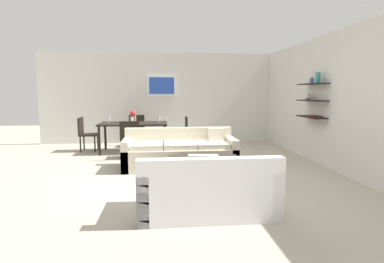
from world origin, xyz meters
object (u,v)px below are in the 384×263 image
wine_glass_right_far (159,118)px  wine_glass_left_far (108,118)px  loveseat_white (207,190)px  dining_chair_foot (130,137)px  dining_chair_left_far (85,132)px  candle_jar (220,160)px  wine_glass_foot (132,119)px  wine_glass_head (135,117)px  sofa_beige (180,153)px  apple_on_coffee_table (190,160)px  dining_chair_right_far (182,131)px  centerpiece_vase (133,116)px  coffee_table (206,172)px  decorative_bowl (205,158)px  dining_chair_head (137,128)px  dining_table (134,126)px

wine_glass_right_far → wine_glass_left_far: 1.29m
loveseat_white → dining_chair_foot: (-1.28, 3.33, 0.21)m
dining_chair_left_far → candle_jar: bearing=-48.2°
loveseat_white → wine_glass_foot: (-1.28, 3.80, 0.58)m
wine_glass_head → wine_glass_right_far: wine_glass_head is taller
sofa_beige → apple_on_coffee_table: bearing=-85.9°
dining_chair_foot → dining_chair_right_far: bearing=40.6°
wine_glass_foot → centerpiece_vase: 0.43m
dining_chair_right_far → dining_chair_foot: size_ratio=1.00×
candle_jar → dining_chair_left_far: dining_chair_left_far is taller
apple_on_coffee_table → dining_chair_left_far: size_ratio=0.10×
dining_chair_foot → wine_glass_right_far: size_ratio=5.61×
sofa_beige → coffee_table: (0.37, -1.15, -0.10)m
decorative_bowl → wine_glass_right_far: wine_glass_right_far is taller
dining_chair_head → dining_chair_foot: (0.00, -1.74, 0.00)m
dining_chair_left_far → centerpiece_vase: bearing=-8.5°
sofa_beige → apple_on_coffee_table: size_ratio=26.68×
candle_jar → apple_on_coffee_table: 0.49m
dining_chair_left_far → wine_glass_foot: 1.45m
apple_on_coffee_table → centerpiece_vase: 3.30m
coffee_table → wine_glass_right_far: 3.22m
loveseat_white → candle_jar: 1.20m
wine_glass_foot → dining_chair_right_far: bearing=25.9°
apple_on_coffee_table → dining_table: 3.25m
candle_jar → wine_glass_right_far: wine_glass_right_far is taller
wine_glass_left_far → dining_table: bearing=-10.1°
coffee_table → dining_chair_right_far: (-0.19, 3.14, 0.31)m
sofa_beige → dining_chair_foot: bearing=140.3°
sofa_beige → wine_glass_left_far: bearing=132.6°
dining_chair_right_far → wine_glass_left_far: bearing=-177.2°
sofa_beige → wine_glass_right_far: size_ratio=14.39×
wine_glass_left_far → centerpiece_vase: 0.65m
dining_chair_left_far → wine_glass_left_far: size_ratio=5.02×
candle_jar → sofa_beige: bearing=114.0°
wine_glass_right_far → centerpiece_vase: bearing=-172.0°
dining_chair_left_far → dining_chair_foot: (1.26, -1.08, 0.00)m
dining_chair_right_far → wine_glass_head: 1.33m
wine_glass_left_far → centerpiece_vase: centerpiece_vase is taller
dining_chair_head → dining_table: bearing=-90.0°
decorative_bowl → centerpiece_vase: (-1.45, 2.96, 0.49)m
dining_chair_head → sofa_beige: bearing=-67.6°
sofa_beige → wine_glass_foot: size_ratio=12.94×
dining_chair_head → wine_glass_right_far: size_ratio=5.61×
decorative_bowl → wine_glass_foot: (-1.44, 2.54, 0.45)m
decorative_bowl → dining_chair_foot: size_ratio=0.36×
candle_jar → wine_glass_head: bearing=115.6°
wine_glass_foot → wine_glass_right_far: size_ratio=1.11×
candle_jar → apple_on_coffee_table: size_ratio=1.01×
loveseat_white → coffee_table: (0.18, 1.27, -0.10)m
apple_on_coffee_table → wine_glass_head: wine_glass_head is taller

